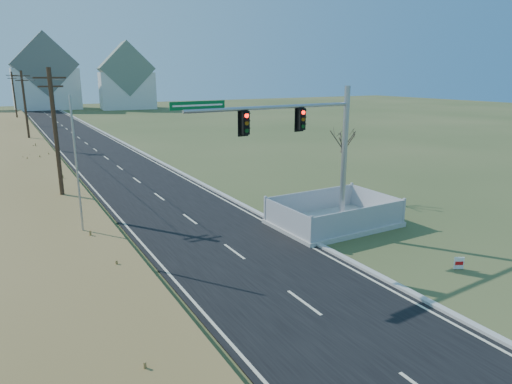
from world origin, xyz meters
name	(u,v)px	position (x,y,z in m)	size (l,w,h in m)	color
ground	(277,284)	(0.00, 0.00, 0.00)	(260.00, 260.00, 0.00)	#3A4A23
road	(81,140)	(0.00, 50.00, 0.03)	(8.00, 180.00, 0.06)	black
curb	(112,137)	(4.15, 50.00, 0.09)	(0.30, 180.00, 0.18)	#B2AFA8
utility_pole_near	(56,141)	(-6.50, 15.00, 4.68)	(1.80, 0.26, 9.00)	#422D1E
utility_pole_mid	(26,109)	(-6.50, 45.00, 4.68)	(1.80, 0.26, 9.00)	#422D1E
utility_pole_far	(15,98)	(-6.50, 75.00, 4.68)	(1.80, 0.26, 9.00)	#422D1E
condo_n	(45,78)	(2.00, 112.00, 7.61)	(15.27, 10.20, 18.54)	silver
condo_ne	(127,81)	(20.00, 104.00, 6.84)	(14.12, 10.51, 16.52)	silver
traffic_signal_mast	(317,151)	(4.44, 3.40, 4.86)	(10.09, 1.06, 8.04)	#9EA0A5
fence_enclosure	(333,220)	(7.00, 4.97, 0.30)	(7.03, 4.86, 1.60)	#B7B5AD
open_sign	(459,263)	(8.00, -2.79, 0.30)	(0.43, 0.25, 0.57)	white
flagpole	(79,195)	(-6.52, 7.25, 3.08)	(0.35, 0.35, 7.72)	#B7B5AD
bare_tree	(344,139)	(11.18, 9.32, 4.24)	(1.98, 1.98, 5.26)	#4C3F33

